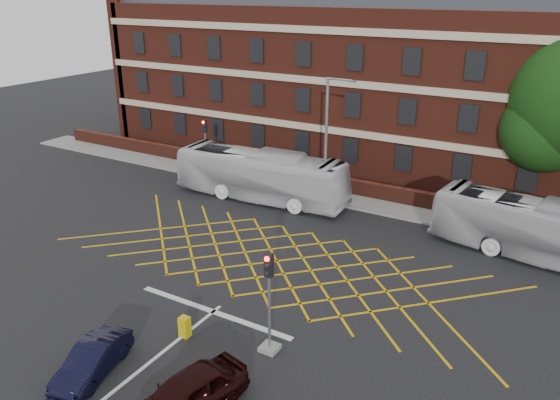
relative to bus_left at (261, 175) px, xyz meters
The scene contains 15 objects.
ground 10.79m from the bus_left, 59.12° to the right, with size 120.00×120.00×0.00m, color black.
victorian_building 15.36m from the bus_left, 66.02° to the left, with size 51.00×12.17×20.40m.
boundary_wall 6.78m from the bus_left, 35.17° to the left, with size 56.00×0.50×1.10m, color #4F1F15.
far_pavement 6.37m from the bus_left, 27.55° to the left, with size 60.00×3.00×0.12m, color slate.
box_junction_hatching 9.15m from the bus_left, 52.57° to the right, with size 11.50×0.12×0.02m, color #CC990C.
stop_line 13.88m from the bus_left, 66.61° to the right, with size 8.00×0.30×0.02m, color silver.
bus_left is the anchor object (origin of this frame).
bus_right 17.31m from the bus_left, ahead, with size 2.68×11.45×3.19m, color #BDBCC1.
car_navy 18.69m from the bus_left, 77.21° to the right, with size 1.29×3.69×1.22m, color black.
car_maroon 19.89m from the bus_left, 64.91° to the right, with size 1.79×4.45×1.51m, color black.
traffic_light_near 16.41m from the bus_left, 56.63° to the right, with size 0.70×0.70×4.27m.
traffic_light_far 6.43m from the bus_left, 161.69° to the left, with size 0.70×0.70×4.27m.
street_lamp 4.78m from the bus_left, ahead, with size 2.25×1.00×8.42m.
direction_signs 7.21m from the bus_left, 163.20° to the left, with size 1.10×0.16×2.20m.
utility_cabinet 15.72m from the bus_left, 69.27° to the right, with size 0.41×0.36×0.89m, color gold.
Camera 1 is at (12.94, -19.77, 13.47)m, focal length 35.00 mm.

